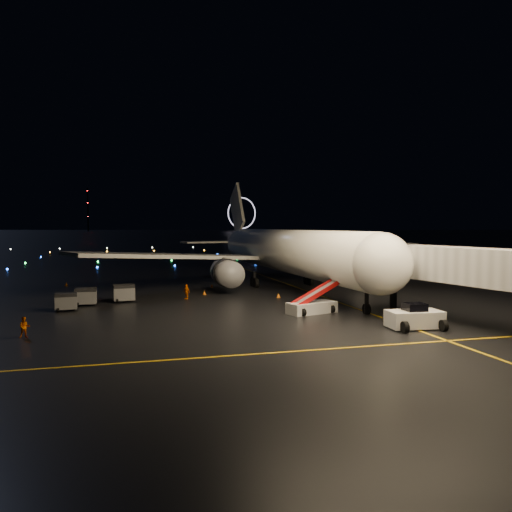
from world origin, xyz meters
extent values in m
plane|color=black|center=(0.00, 300.00, 0.00)|extent=(2000.00, 2000.00, 0.00)
cube|color=gold|center=(12.00, 15.00, 0.01)|extent=(0.25, 80.00, 0.02)
cube|color=gold|center=(-5.00, -10.00, 0.01)|extent=(60.00, 0.25, 0.02)
cube|color=silver|center=(12.18, -5.44, 1.03)|extent=(4.47, 2.56, 2.06)
imported|color=#F66903|center=(-17.77, -0.92, 0.79)|extent=(0.86, 0.73, 1.57)
imported|color=#F66903|center=(-3.71, 15.52, 0.84)|extent=(0.90, 1.03, 1.67)
cone|color=orange|center=(6.73, 13.91, 0.28)|extent=(0.50, 0.50, 0.55)
cone|color=orange|center=(0.95, 25.52, 0.22)|extent=(0.50, 0.50, 0.44)
cone|color=orange|center=(-1.15, 18.72, 0.25)|extent=(0.52, 0.52, 0.50)
cone|color=orange|center=(-18.22, 32.00, 0.28)|extent=(0.64, 0.64, 0.55)
cylinder|color=black|center=(-60.00, 740.00, 32.00)|extent=(1.80, 1.80, 64.00)
cube|color=slate|center=(-14.43, 13.71, 0.91)|extent=(2.15, 1.52, 1.82)
cube|color=slate|center=(-10.57, 15.19, 0.95)|extent=(2.36, 1.75, 1.90)
cube|color=slate|center=(-16.06, 10.76, 0.87)|extent=(2.15, 1.59, 1.74)
camera|label=1|loc=(-10.60, -40.80, 8.33)|focal=35.00mm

